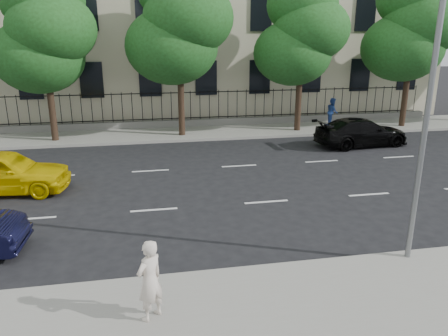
% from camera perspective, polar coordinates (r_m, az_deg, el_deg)
% --- Properties ---
extents(ground, '(120.00, 120.00, 0.00)m').
position_cam_1_polar(ground, '(13.63, 8.47, -8.24)').
color(ground, black).
rests_on(ground, ground).
extents(near_sidewalk, '(60.00, 4.00, 0.15)m').
position_cam_1_polar(near_sidewalk, '(10.40, 15.93, -17.05)').
color(near_sidewalk, gray).
rests_on(near_sidewalk, ground).
extents(far_sidewalk, '(60.00, 4.00, 0.15)m').
position_cam_1_polar(far_sidewalk, '(26.55, -1.33, 4.78)').
color(far_sidewalk, gray).
rests_on(far_sidewalk, ground).
extents(lane_markings, '(49.60, 4.62, 0.01)m').
position_cam_1_polar(lane_markings, '(17.84, 3.55, -1.80)').
color(lane_markings, silver).
rests_on(lane_markings, ground).
extents(iron_fence, '(30.00, 0.50, 2.20)m').
position_cam_1_polar(iron_fence, '(28.08, -1.91, 6.65)').
color(iron_fence, slate).
rests_on(iron_fence, far_sidewalk).
extents(street_light, '(0.25, 3.32, 8.05)m').
position_cam_1_polar(street_light, '(11.90, 24.25, 12.54)').
color(street_light, slate).
rests_on(street_light, near_sidewalk).
extents(tree_b, '(5.53, 5.12, 8.97)m').
position_cam_1_polar(tree_b, '(25.38, -22.42, 16.09)').
color(tree_b, '#382619').
rests_on(tree_b, far_sidewalk).
extents(tree_c, '(5.89, 5.50, 9.80)m').
position_cam_1_polar(tree_c, '(25.04, -5.86, 18.54)').
color(tree_c, '#382619').
rests_on(tree_c, far_sidewalk).
extents(tree_d, '(5.34, 4.94, 8.84)m').
position_cam_1_polar(tree_d, '(26.60, 10.09, 17.06)').
color(tree_d, '#382619').
rests_on(tree_d, far_sidewalk).
extents(tree_e, '(5.71, 5.31, 9.46)m').
position_cam_1_polar(tree_e, '(29.76, 23.42, 16.66)').
color(tree_e, '#382619').
rests_on(tree_e, far_sidewalk).
extents(yellow_taxi, '(5.02, 2.46, 1.65)m').
position_cam_1_polar(yellow_taxi, '(18.38, -26.95, -0.44)').
color(yellow_taxi, '#E5C505').
rests_on(yellow_taxi, ground).
extents(black_sedan, '(5.27, 2.58, 1.48)m').
position_cam_1_polar(black_sedan, '(24.49, 17.50, 4.50)').
color(black_sedan, black).
rests_on(black_sedan, ground).
extents(woman_near, '(0.76, 0.74, 1.76)m').
position_cam_1_polar(woman_near, '(9.25, -9.68, -14.26)').
color(woman_near, beige).
rests_on(woman_near, near_sidewalk).
extents(pedestrian_far, '(0.82, 0.96, 1.72)m').
position_cam_1_polar(pedestrian_far, '(28.86, 13.97, 7.18)').
color(pedestrian_far, '#234190').
rests_on(pedestrian_far, far_sidewalk).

